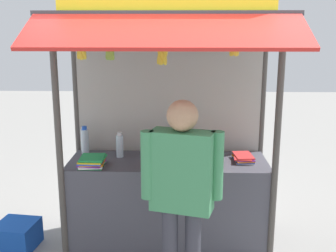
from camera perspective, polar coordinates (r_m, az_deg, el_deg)
name	(u,v)px	position (r m, az deg, el deg)	size (l,w,h in m)	color
ground_plane	(168,242)	(4.47, 0.00, -15.55)	(20.00, 20.00, 0.00)	gray
stall_counter	(168,203)	(4.27, 0.00, -10.37)	(1.93, 0.66, 0.88)	#4C4C56
stall_structure	(168,89)	(4.00, 0.02, 5.02)	(2.13, 1.45, 2.64)	#4C4742
water_bottle_left	(120,146)	(4.22, -6.59, -2.66)	(0.07, 0.07, 0.26)	silver
water_bottle_front_right	(85,141)	(4.39, -11.24, -1.98)	(0.08, 0.08, 0.29)	silver
water_bottle_back_right	(179,142)	(4.30, 1.46, -2.15)	(0.08, 0.08, 0.27)	silver
magazine_stack_right	(204,164)	(3.94, 4.93, -5.15)	(0.26, 0.29, 0.06)	red
magazine_stack_rear_center	(243,158)	(4.16, 10.20, -4.30)	(0.20, 0.29, 0.06)	white
magazine_stack_far_right	(92,162)	(4.00, -10.30, -4.78)	(0.26, 0.27, 0.09)	green
magazine_stack_far_left	(160,163)	(3.94, -1.12, -5.00)	(0.28, 0.32, 0.08)	yellow
banana_bunch_inner_right	(110,53)	(3.52, -7.90, 9.86)	(0.10, 0.10, 0.27)	#332D23
banana_bunch_inner_left	(234,48)	(3.50, 9.00, 10.41)	(0.10, 0.10, 0.23)	#332D23
banana_bunch_rightmost	(162,55)	(3.48, -0.76, 9.62)	(0.12, 0.11, 0.31)	#332D23
banana_bunch_leftmost	(82,51)	(3.57, -11.66, 9.97)	(0.10, 0.10, 0.26)	#332D23
vendor_person	(182,185)	(3.22, 1.90, -7.96)	(0.62, 0.32, 1.65)	#383842
plastic_crate	(17,235)	(4.58, -19.84, -13.79)	(0.38, 0.38, 0.26)	#194CB2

